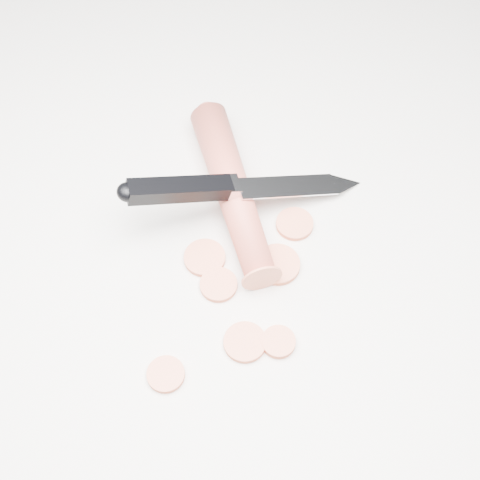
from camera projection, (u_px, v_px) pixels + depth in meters
ground at (210, 268)px, 0.60m from camera, size 2.40×2.40×0.00m
carrot at (233, 191)px, 0.62m from camera, size 0.08×0.19×0.03m
carrot_slice_0 at (166, 374)px, 0.54m from camera, size 0.03×0.03×0.01m
carrot_slice_1 at (219, 285)px, 0.59m from camera, size 0.03×0.03×0.01m
carrot_slice_2 at (278, 265)px, 0.60m from camera, size 0.04×0.04×0.01m
carrot_slice_3 at (279, 342)px, 0.56m from camera, size 0.03×0.03×0.01m
carrot_slice_4 at (295, 224)px, 0.62m from camera, size 0.03×0.03×0.01m
carrot_slice_5 at (205, 258)px, 0.60m from camera, size 0.04×0.04×0.01m
carrot_slice_6 at (245, 342)px, 0.56m from camera, size 0.04×0.04×0.01m
kitchen_knife at (247, 184)px, 0.60m from camera, size 0.23×0.08×0.07m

